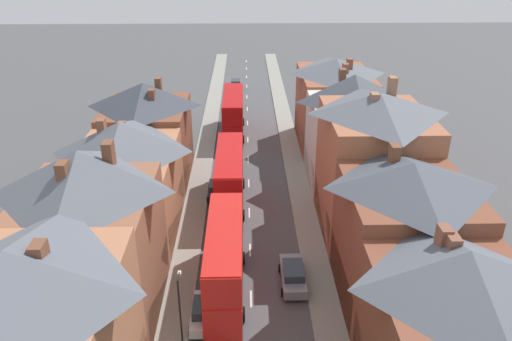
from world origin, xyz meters
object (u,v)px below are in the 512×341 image
street_lamp (180,310)px  car_near_silver (217,190)px  car_parked_left_a (236,84)px  car_near_blue (293,275)px  car_mid_black (235,103)px  double_decker_bus_lead (230,177)px  car_parked_right_a (205,312)px  double_decker_bus_mid_street (225,259)px  double_decker_bus_far_approaching (233,113)px

street_lamp → car_near_silver: bearing=86.7°
car_parked_left_a → car_near_silver: bearing=-92.0°
car_near_blue → street_lamp: (-7.35, -6.36, 2.42)m
car_mid_black → double_decker_bus_lead: bearing=-90.0°
double_decker_bus_lead → street_lamp: (-2.44, -18.49, 0.43)m
street_lamp → car_near_blue: bearing=40.9°
car_parked_left_a → street_lamp: 56.94m
car_parked_right_a → car_near_silver: bearing=90.0°
car_near_silver → street_lamp: (-1.15, -19.89, 2.44)m
car_mid_black → car_near_blue: bearing=-83.2°
double_decker_bus_mid_street → car_parked_left_a: 51.26m
car_mid_black → street_lamp: street_lamp is taller
car_near_blue → double_decker_bus_far_approaching: bearing=99.2°
double_decker_bus_far_approaching → double_decker_bus_lead: bearing=-90.0°
double_decker_bus_lead → street_lamp: bearing=-97.5°
double_decker_bus_lead → car_mid_black: size_ratio=2.54×
car_parked_left_a → double_decker_bus_lead: bearing=-90.0°
double_decker_bus_mid_street → car_near_silver: size_ratio=2.82×
double_decker_bus_far_approaching → car_parked_right_a: bearing=-92.2°
double_decker_bus_mid_street → car_parked_right_a: 3.91m
double_decker_bus_lead → street_lamp: street_lamp is taller
double_decker_bus_mid_street → double_decker_bus_far_approaching: bearing=90.0°
double_decker_bus_far_approaching → car_near_blue: bearing=-80.8°
car_near_blue → car_parked_right_a: car_near_blue is taller
double_decker_bus_far_approaching → car_mid_black: double_decker_bus_far_approaching is taller
car_near_blue → car_parked_left_a: (-4.90, 50.47, 0.02)m
double_decker_bus_lead → car_near_blue: bearing=-68.0°
car_near_blue → car_mid_black: car_mid_black is taller
car_near_blue → car_near_silver: car_near_blue is taller
double_decker_bus_lead → car_parked_left_a: size_ratio=2.59×
double_decker_bus_mid_street → car_mid_black: size_ratio=2.54×
car_near_blue → street_lamp: 10.02m
street_lamp → double_decker_bus_lead: bearing=82.5°
car_near_blue → car_parked_left_a: size_ratio=1.10×
double_decker_bus_far_approaching → car_near_silver: bearing=-94.4°
car_mid_black → street_lamp: (-2.45, -47.16, 2.39)m
car_near_blue → car_near_silver: 14.88m
double_decker_bus_far_approaching → car_parked_left_a: size_ratio=2.59×
double_decker_bus_lead → car_near_silver: double_decker_bus_lead is taller
double_decker_bus_far_approaching → car_near_silver: size_ratio=2.82×
car_near_silver → car_mid_black: size_ratio=0.90×
double_decker_bus_lead → double_decker_bus_mid_street: size_ratio=1.00×
car_parked_left_a → car_mid_black: bearing=-90.0°
car_near_silver → car_parked_left_a: car_parked_left_a is taller
car_parked_left_a → car_parked_right_a: 54.34m
double_decker_bus_mid_street → street_lamp: size_ratio=1.96×
car_near_blue → car_parked_right_a: (-6.20, -3.85, -0.01)m
double_decker_bus_lead → double_decker_bus_mid_street: 12.88m
double_decker_bus_far_approaching → car_near_blue: size_ratio=2.35×
car_parked_left_a → street_lamp: street_lamp is taller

